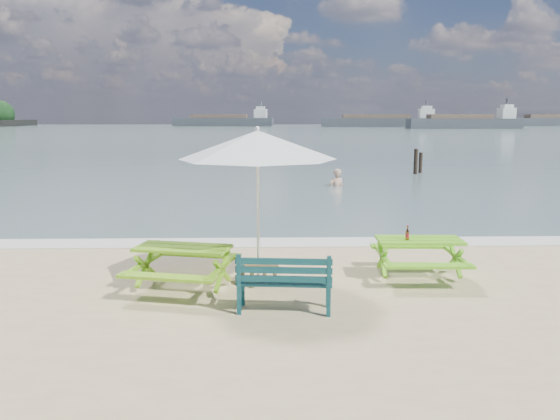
{
  "coord_description": "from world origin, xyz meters",
  "views": [
    {
      "loc": [
        -0.06,
        -7.0,
        2.74
      ],
      "look_at": [
        0.18,
        3.0,
        1.0
      ],
      "focal_mm": 35.0,
      "sensor_mm": 36.0,
      "label": 1
    }
  ],
  "objects_px": {
    "picnic_table_right": "(419,259)",
    "swimmer": "(336,192)",
    "park_bench": "(284,293)",
    "side_table": "(259,273)",
    "picnic_table_left": "(183,269)",
    "patio_umbrella": "(258,145)",
    "beer_bottle": "(407,235)"
  },
  "relations": [
    {
      "from": "picnic_table_left",
      "to": "patio_umbrella",
      "type": "distance_m",
      "value": 2.29
    },
    {
      "from": "side_table",
      "to": "swimmer",
      "type": "relative_size",
      "value": 0.37
    },
    {
      "from": "picnic_table_right",
      "to": "swimmer",
      "type": "distance_m",
      "value": 12.26
    },
    {
      "from": "picnic_table_left",
      "to": "swimmer",
      "type": "xyz_separation_m",
      "value": [
        4.07,
        12.79,
        -0.55
      ]
    },
    {
      "from": "park_bench",
      "to": "swimmer",
      "type": "relative_size",
      "value": 0.76
    },
    {
      "from": "picnic_table_right",
      "to": "side_table",
      "type": "xyz_separation_m",
      "value": [
        -2.73,
        -0.24,
        -0.15
      ]
    },
    {
      "from": "side_table",
      "to": "patio_umbrella",
      "type": "relative_size",
      "value": 0.2
    },
    {
      "from": "side_table",
      "to": "beer_bottle",
      "type": "bearing_deg",
      "value": 3.59
    },
    {
      "from": "picnic_table_right",
      "to": "picnic_table_left",
      "type": "bearing_deg",
      "value": -172.01
    },
    {
      "from": "park_bench",
      "to": "patio_umbrella",
      "type": "relative_size",
      "value": 0.41
    },
    {
      "from": "picnic_table_left",
      "to": "patio_umbrella",
      "type": "xyz_separation_m",
      "value": [
        1.19,
        0.31,
        1.94
      ]
    },
    {
      "from": "patio_umbrella",
      "to": "swimmer",
      "type": "relative_size",
      "value": 1.87
    },
    {
      "from": "picnic_table_left",
      "to": "park_bench",
      "type": "distance_m",
      "value": 1.86
    },
    {
      "from": "patio_umbrella",
      "to": "picnic_table_right",
      "type": "bearing_deg",
      "value": 5.03
    },
    {
      "from": "picnic_table_left",
      "to": "beer_bottle",
      "type": "bearing_deg",
      "value": 7.21
    },
    {
      "from": "picnic_table_left",
      "to": "park_bench",
      "type": "relative_size",
      "value": 1.4
    },
    {
      "from": "side_table",
      "to": "beer_bottle",
      "type": "distance_m",
      "value": 2.57
    },
    {
      "from": "picnic_table_right",
      "to": "swimmer",
      "type": "bearing_deg",
      "value": 89.27
    },
    {
      "from": "beer_bottle",
      "to": "swimmer",
      "type": "xyz_separation_m",
      "value": [
        0.39,
        12.33,
        -0.97
      ]
    },
    {
      "from": "park_bench",
      "to": "side_table",
      "type": "height_order",
      "value": "park_bench"
    },
    {
      "from": "park_bench",
      "to": "swimmer",
      "type": "distance_m",
      "value": 14.02
    },
    {
      "from": "picnic_table_right",
      "to": "park_bench",
      "type": "distance_m",
      "value": 2.81
    },
    {
      "from": "picnic_table_right",
      "to": "park_bench",
      "type": "relative_size",
      "value": 1.19
    },
    {
      "from": "patio_umbrella",
      "to": "swimmer",
      "type": "xyz_separation_m",
      "value": [
        2.88,
        12.48,
        -2.49
      ]
    },
    {
      "from": "picnic_table_left",
      "to": "patio_umbrella",
      "type": "bearing_deg",
      "value": 14.59
    },
    {
      "from": "picnic_table_left",
      "to": "side_table",
      "type": "relative_size",
      "value": 2.86
    },
    {
      "from": "side_table",
      "to": "swimmer",
      "type": "xyz_separation_m",
      "value": [
        2.88,
        12.48,
        -0.38
      ]
    },
    {
      "from": "park_bench",
      "to": "beer_bottle",
      "type": "distance_m",
      "value": 2.61
    },
    {
      "from": "swimmer",
      "to": "patio_umbrella",
      "type": "bearing_deg",
      "value": -103.0
    },
    {
      "from": "picnic_table_left",
      "to": "side_table",
      "type": "distance_m",
      "value": 1.24
    },
    {
      "from": "park_bench",
      "to": "side_table",
      "type": "xyz_separation_m",
      "value": [
        -0.39,
        1.31,
        -0.08
      ]
    },
    {
      "from": "picnic_table_right",
      "to": "side_table",
      "type": "relative_size",
      "value": 2.42
    }
  ]
}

